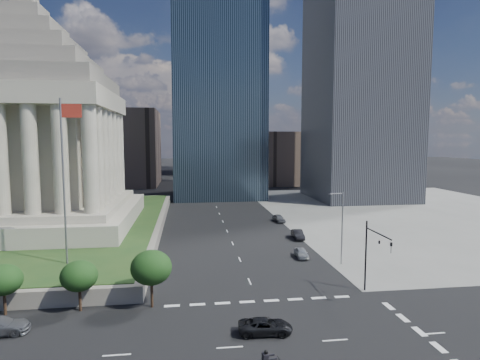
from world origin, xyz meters
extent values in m
plane|color=black|center=(0.00, 100.00, 0.00)|extent=(500.00, 500.00, 0.00)
cube|color=slate|center=(46.00, 60.00, 0.01)|extent=(68.00, 90.00, 0.03)
cylinder|color=slate|center=(-22.00, 24.00, 11.90)|extent=(0.24, 0.24, 20.00)
cube|color=maroon|center=(-20.80, 24.00, 20.40)|extent=(2.40, 0.05, 1.60)
cube|color=black|center=(2.00, 95.00, 30.00)|extent=(26.00, 26.00, 60.00)
cube|color=black|center=(42.00, 85.00, 50.00)|extent=(26.00, 28.00, 100.00)
cube|color=brown|center=(32.00, 130.00, 10.00)|extent=(20.00, 30.00, 20.00)
cube|color=brown|center=(-30.00, 130.00, 14.00)|extent=(24.00, 30.00, 28.00)
cylinder|color=black|center=(12.50, 15.50, 4.00)|extent=(0.18, 0.18, 8.00)
cylinder|color=black|center=(12.50, 12.75, 7.20)|extent=(0.14, 5.50, 0.14)
cube|color=black|center=(12.50, 10.00, 6.40)|extent=(0.30, 0.30, 1.10)
cylinder|color=slate|center=(13.50, 25.00, 5.00)|extent=(0.16, 0.16, 10.00)
cylinder|color=slate|center=(12.60, 25.00, 9.80)|extent=(1.80, 0.12, 0.12)
cube|color=slate|center=(11.70, 25.00, 9.70)|extent=(0.50, 0.22, 0.14)
imported|color=black|center=(-0.64, 6.97, 0.66)|extent=(2.56, 4.93, 1.33)
imported|color=#979BA0|center=(9.00, 28.80, 0.68)|extent=(1.86, 4.11, 1.37)
imported|color=black|center=(11.50, 39.63, 0.76)|extent=(1.89, 4.69, 1.51)
imported|color=#4C4E53|center=(11.50, 54.06, 0.75)|extent=(4.58, 2.23, 1.51)
camera|label=1|loc=(-7.29, -26.16, 16.94)|focal=30.00mm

